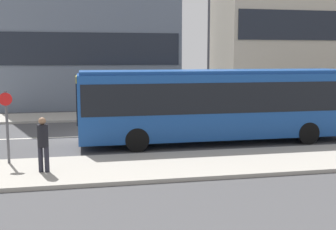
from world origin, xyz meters
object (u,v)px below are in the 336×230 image
pedestrian_near_stop (43,141)px  bus_stop_sign (7,121)px  street_lamp (209,39)px  parked_car_0 (328,108)px  city_bus (217,101)px

pedestrian_near_stop → bus_stop_sign: size_ratio=0.71×
street_lamp → parked_car_0: bearing=-15.2°
bus_stop_sign → street_lamp: (10.24, 10.34, 3.22)m
city_bus → parked_car_0: city_bus is taller
city_bus → parked_car_0: 10.79m
pedestrian_near_stop → bus_stop_sign: 1.95m
city_bus → bus_stop_sign: size_ratio=4.84×
parked_car_0 → bus_stop_sign: 19.32m
parked_car_0 → street_lamp: street_lamp is taller
parked_car_0 → bus_stop_sign: bearing=-154.2°
city_bus → pedestrian_near_stop: size_ratio=6.85×
parked_car_0 → bus_stop_sign: size_ratio=1.62×
pedestrian_near_stop → bus_stop_sign: bus_stop_sign is taller
parked_car_0 → pedestrian_near_stop: 18.84m
city_bus → street_lamp: size_ratio=1.55×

